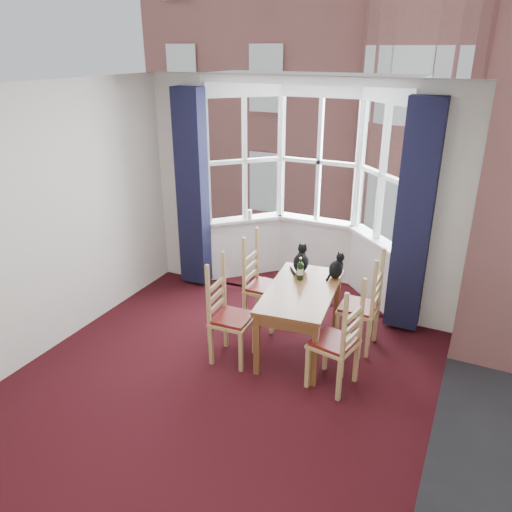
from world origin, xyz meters
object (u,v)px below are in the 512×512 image
Objects in this scene: cat_left at (301,261)px; wine_bottle at (300,270)px; chair_left_far at (258,287)px; dining_table at (301,298)px; cat_right at (336,268)px; chair_left_near at (225,318)px; chair_right_far at (367,310)px; candle_tall at (250,215)px; chair_right_near at (342,346)px.

wine_bottle is at bearing -71.36° from cat_left.
cat_left is at bearing 12.88° from chair_left_far.
dining_table is 0.55m from cat_right.
dining_table is 5.19× the size of wine_bottle.
cat_left is (-0.17, 0.44, 0.22)m from dining_table.
wine_bottle is (-0.10, 0.22, 0.21)m from dining_table.
chair_left_near reaches higher than dining_table.
dining_table is 0.52m from cat_left.
chair_left_far is 1.31m from chair_right_far.
candle_tall is at bearing 138.22° from cat_left.
chair_right_near reaches higher than dining_table.
chair_left_near is at bearing -71.17° from candle_tall.
chair_left_far is 6.92× the size of candle_tall.
chair_right_near is (1.27, -0.81, 0.00)m from chair_left_far.
cat_right reaches higher than chair_left_far.
wine_bottle is at bearing 135.24° from chair_right_near.
cat_right reaches higher than chair_left_near.
dining_table is at bearing -65.70° from wine_bottle.
chair_right_far is 6.92× the size of candle_tall.
wine_bottle reaches higher than chair_left_far.
cat_right is (-0.40, 0.13, 0.37)m from chair_right_far.
candle_tall reaches higher than chair_right_near.
chair_left_far is at bearing 90.43° from chair_left_near.
dining_table is at bearing -153.11° from chair_right_far.
chair_right_near is at bearing -32.40° from chair_left_far.
dining_table is 0.84m from chair_left_near.
cat_right is 1.12× the size of wine_bottle.
chair_left_near is 1.00× the size of chair_right_near.
chair_right_near is 0.81m from chair_right_far.
chair_right_near is (0.61, -0.48, -0.16)m from dining_table.
cat_left is 0.23m from wine_bottle.
chair_right_far is 0.56m from cat_right.
candle_tall reaches higher than chair_right_far.
wine_bottle is (0.07, -0.22, -0.01)m from cat_left.
cat_right reaches higher than wine_bottle.
cat_right reaches higher than chair_right_near.
chair_right_far is at bearing 32.12° from chair_left_near.
chair_left_near is 3.14× the size of cat_right.
candle_tall is (-1.57, 1.02, 0.10)m from cat_right.
chair_right_near and chair_right_far have the same top height.
wine_bottle is 1.97× the size of candle_tall.
cat_right is at bearing 61.98° from dining_table.
chair_right_far is 3.14× the size of cat_right.
chair_left_near is 0.82m from chair_left_far.
chair_left_far is 2.81× the size of cat_left.
wine_bottle is at bearing -145.20° from cat_right.
candle_tall is at bearing 108.83° from chair_left_near.
candle_tall is at bearing 149.75° from chair_right_far.
chair_left_far is at bearing 153.95° from dining_table.
chair_right_far is (0.64, 0.32, -0.16)m from dining_table.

